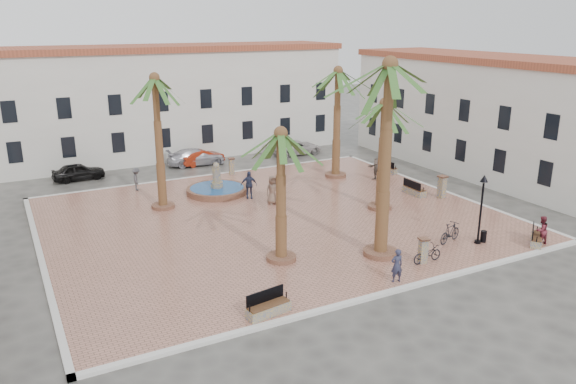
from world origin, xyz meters
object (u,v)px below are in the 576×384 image
bollard_n (232,166)px  pedestrian_fountain_a (272,190)px  cyclist_a (397,265)px  bicycle_b (450,233)px  litter_bin (483,236)px  car_black (79,172)px  bench_se (536,239)px  car_red (201,157)px  fountain (217,189)px  palm_nw (155,92)px  palm_ne (338,83)px  car_silver (196,157)px  bicycle_a (427,254)px  pedestrian_east (377,169)px  lamppost_s (482,197)px  car_white (297,147)px  bench_ne (386,169)px  palm_sw (281,150)px  lamppost_e (383,145)px  cyclist_b (541,230)px  pedestrian_north (137,179)px  bollard_e (442,186)px  bench_s (268,308)px  bollard_se (423,250)px  palm_e (384,116)px  bench_e (414,190)px  pedestrian_fountain_b (249,185)px  palm_s (389,86)px

bollard_n → pedestrian_fountain_a: size_ratio=0.69×
cyclist_a → bicycle_b: (5.50, 2.44, -0.25)m
litter_bin → car_black: (-17.29, 23.45, 0.18)m
bench_se → car_red: size_ratio=0.45×
fountain → palm_nw: palm_nw is taller
palm_ne → car_silver: size_ratio=1.75×
bicycle_a → bicycle_b: (2.82, 1.44, 0.11)m
pedestrian_east → car_red: pedestrian_east is taller
fountain → lamppost_s: (9.07, -14.99, 2.27)m
bollard_n → pedestrian_fountain_a: 8.00m
car_silver → car_white: (9.32, -0.46, -0.06)m
cyclist_a → car_white: 26.32m
bench_ne → car_white: (-2.81, 9.29, 0.21)m
bench_se → palm_sw: bearing=122.6°
litter_bin → pedestrian_fountain_a: (-7.13, 11.10, 0.63)m
lamppost_e → cyclist_b: 12.81m
pedestrian_north → bench_ne: bearing=-93.0°
pedestrian_fountain_a → pedestrian_east: pedestrian_fountain_a is taller
palm_sw → bench_ne: 19.20m
bollard_n → bollard_e: 15.77m
palm_nw → bench_se: (15.91, -15.12, -7.03)m
bench_s → lamppost_s: (13.20, 1.63, 2.28)m
bollard_se → pedestrian_fountain_a: (-2.43, 11.69, 0.27)m
cyclist_b → car_black: bearing=-49.5°
palm_e → car_white: 17.25m
bench_e → lamppost_s: bearing=163.1°
palm_ne → lamppost_s: 15.49m
pedestrian_north → car_black: bearing=41.3°
palm_ne → cyclist_a: palm_ne is taller
pedestrian_east → pedestrian_north: bearing=-112.2°
palm_sw → palm_ne: 16.04m
palm_e → lamppost_s: size_ratio=1.85×
palm_e → pedestrian_fountain_b: size_ratio=3.78×
cyclist_b → bicycle_b: 4.75m
palm_e → lamppost_s: 7.93m
litter_bin → pedestrian_north: (-14.15, 18.26, 0.49)m
palm_sw → bench_se: (12.95, -4.46, -5.33)m
cyclist_a → pedestrian_fountain_b: 14.59m
palm_nw → litter_bin: palm_nw is taller
car_silver → lamppost_e: bearing=-139.0°
pedestrian_east → cyclist_a: bearing=-36.3°
palm_nw → pedestrian_fountain_a: size_ratio=4.48×
car_white → bicycle_a: bearing=166.4°
palm_s → car_black: bearing=117.0°
bench_ne → car_black: car_black is taller
bench_s → lamppost_s: 13.49m
car_red → fountain: bearing=155.8°
car_black → bench_se: bearing=-145.2°
bollard_se → bicycle_b: bollard_se is taller
bollard_se → bicycle_b: (3.06, 1.39, -0.12)m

